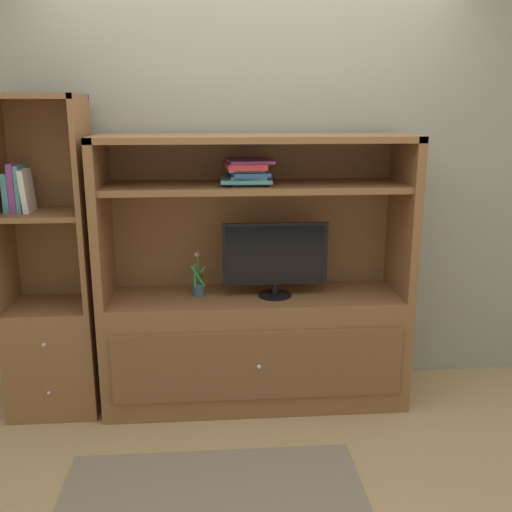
{
  "coord_description": "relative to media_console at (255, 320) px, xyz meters",
  "views": [
    {
      "loc": [
        -0.25,
        -2.83,
        1.76
      ],
      "look_at": [
        0.0,
        0.35,
        0.93
      ],
      "focal_mm": 40.36,
      "sensor_mm": 36.0,
      "label": 1
    }
  ],
  "objects": [
    {
      "name": "ground_plane",
      "position": [
        0.0,
        -0.41,
        -0.51
      ],
      "size": [
        8.0,
        8.0,
        0.0
      ],
      "primitive_type": "plane",
      "color": "tan"
    },
    {
      "name": "tv_monitor",
      "position": [
        0.11,
        -0.04,
        0.4
      ],
      "size": [
        0.61,
        0.19,
        0.44
      ],
      "color": "black",
      "rests_on": "media_console"
    },
    {
      "name": "media_console",
      "position": [
        0.0,
        0.0,
        0.0
      ],
      "size": [
        1.79,
        0.53,
        1.61
      ],
      "color": "brown",
      "rests_on": "ground_plane"
    },
    {
      "name": "area_rug",
      "position": [
        -0.27,
        -1.01,
        -0.51
      ],
      "size": [
        1.42,
        0.88,
        0.01
      ],
      "primitive_type": "cube",
      "color": "gray",
      "rests_on": "ground_plane"
    },
    {
      "name": "potted_plant",
      "position": [
        -0.34,
        0.01,
        0.22
      ],
      "size": [
        0.09,
        0.09,
        0.29
      ],
      "color": "#384C56",
      "rests_on": "media_console"
    },
    {
      "name": "upright_book_row",
      "position": [
        -1.31,
        -0.01,
        0.8
      ],
      "size": [
        0.14,
        0.16,
        0.27
      ],
      "color": "teal",
      "rests_on": "bookshelf_tall"
    },
    {
      "name": "magazine_stack",
      "position": [
        -0.05,
        -0.01,
        0.89
      ],
      "size": [
        0.3,
        0.35,
        0.14
      ],
      "color": "black",
      "rests_on": "media_console"
    },
    {
      "name": "painted_rear_wall",
      "position": [
        0.0,
        0.34,
        0.89
      ],
      "size": [
        6.0,
        0.1,
        2.8
      ],
      "primitive_type": "cube",
      "color": "gray",
      "rests_on": "ground_plane"
    },
    {
      "name": "bookshelf_tall",
      "position": [
        -1.19,
        0.0,
        0.08
      ],
      "size": [
        0.51,
        0.43,
        1.83
      ],
      "color": "brown",
      "rests_on": "ground_plane"
    }
  ]
}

